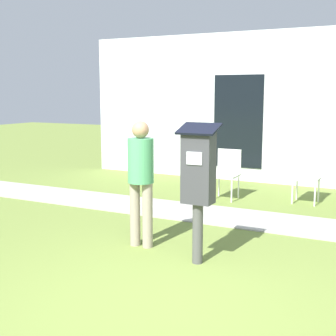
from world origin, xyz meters
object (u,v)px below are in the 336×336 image
Objects in this scene: parking_meter at (198,175)px; person_standing at (141,174)px; outdoor_chair_middle at (307,173)px; outdoor_chair_left at (227,170)px.

person_standing is (-0.87, 0.23, -0.09)m from parking_meter.
parking_meter is 1.77× the size of outdoor_chair_middle.
outdoor_chair_left is at bearing 90.44° from person_standing.
outdoor_chair_left is at bearing -175.67° from outdoor_chair_middle.
person_standing is at bearing 165.40° from parking_meter.
person_standing is at bearing -122.81° from outdoor_chair_middle.
person_standing reaches higher than outdoor_chair_middle.
parking_meter is 3.72m from outdoor_chair_middle.
parking_meter is 3.43m from outdoor_chair_left.
outdoor_chair_left is (-0.83, 3.29, -0.49)m from parking_meter.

